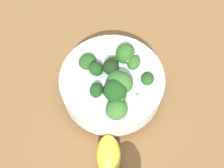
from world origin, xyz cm
name	(u,v)px	position (x,y,z in cm)	size (l,w,h in cm)	color
ground_plane	(134,102)	(0.00, 0.00, -1.66)	(71.33, 71.33, 3.32)	brown
bowl_of_broccoli	(113,83)	(4.56, -1.89, 4.70)	(21.36, 21.36, 11.36)	white
lemon_wedge	(109,155)	(6.47, 12.45, 2.45)	(7.94, 4.66, 4.89)	yellow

